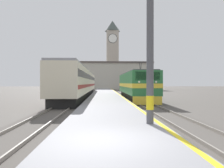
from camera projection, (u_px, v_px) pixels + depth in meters
The scene contains 9 objects.
ground_plane at pixel (105, 96), 36.62m from camera, with size 200.00×200.00×0.00m, color #514C47.
platform at pixel (106, 96), 31.63m from camera, with size 4.38×140.00×0.42m.
rail_track_near at pixel (132, 98), 31.78m from camera, with size 2.83×140.00×0.16m.
rail_track_far at pixel (79, 98), 31.47m from camera, with size 2.83×140.00×0.16m.
locomotive_train at pixel (135, 86), 28.29m from camera, with size 2.92×15.92×4.52m.
passenger_train at pixel (81, 83), 34.28m from camera, with size 2.92×34.48×4.13m.
catenary_mast at pixel (151, 22), 9.33m from camera, with size 2.48×0.32×8.89m.
clock_tower at pixel (112, 52), 78.85m from camera, with size 5.34×5.34×24.66m.
station_building at pixel (109, 76), 71.00m from camera, with size 27.48×8.04×8.85m.
Camera 1 is at (-0.38, -6.63, 2.16)m, focal length 35.00 mm.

